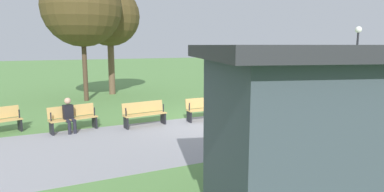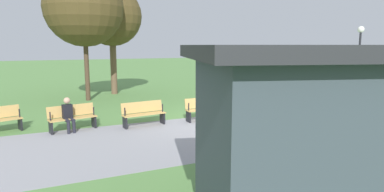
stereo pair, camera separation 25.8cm
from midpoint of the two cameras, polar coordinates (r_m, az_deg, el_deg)
ground_plane at (r=13.15m, az=1.90°, el=-4.23°), size 120.00×120.00×0.00m
path_paving at (r=11.67m, az=5.90°, el=-5.95°), size 39.42×4.88×0.01m
bench_0 at (r=23.23m, az=24.84°, el=1.83°), size 1.63×1.22×0.89m
bench_1 at (r=20.81m, az=23.35°, el=1.20°), size 1.66×1.09×0.89m
bench_2 at (r=18.50m, az=20.70°, el=0.48°), size 1.68×0.95×0.89m
bench_3 at (r=16.36m, az=16.50°, el=-0.33°), size 1.67×0.80×0.89m
bench_4 at (r=14.52m, az=10.30°, el=-1.24°), size 1.65×0.64×0.89m
bench_5 at (r=13.11m, az=1.77°, el=-2.18°), size 1.61×0.47×0.89m
bench_6 at (r=12.30m, az=-8.89°, el=-3.02°), size 1.65×0.64×0.89m
bench_7 at (r=12.23m, az=-20.59°, el=-3.56°), size 1.67×0.80×0.89m
person_seated at (r=12.01m, az=-21.19°, el=-2.98°), size 0.41×0.57×1.20m
tree_0 at (r=18.54m, az=-19.01°, el=14.40°), size 4.10×4.10×6.98m
tree_1 at (r=20.60m, az=-14.52°, el=13.25°), size 3.55×3.55×6.46m
lamp_post at (r=18.38m, az=26.41°, el=7.15°), size 0.32×0.32×3.90m
trash_bin at (r=24.66m, az=28.22°, el=1.75°), size 0.41×0.41×0.76m
kiosk at (r=5.31m, az=17.10°, el=-7.35°), size 3.78×3.75×2.98m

